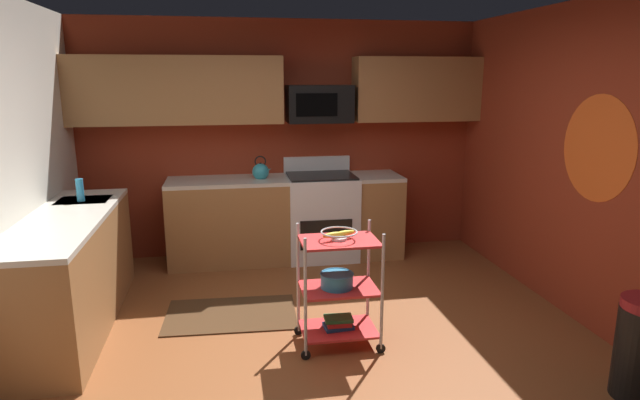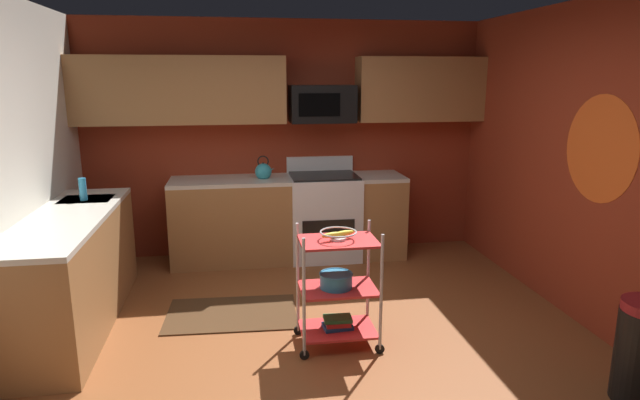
# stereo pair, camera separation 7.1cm
# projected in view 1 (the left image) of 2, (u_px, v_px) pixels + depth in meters

# --- Properties ---
(floor) EXTENTS (4.40, 4.80, 0.04)m
(floor) POSITION_uv_depth(u_px,v_px,m) (319.00, 352.00, 4.02)
(floor) COLOR brown
(floor) RESTS_ON ground
(wall_back) EXTENTS (4.52, 0.06, 2.60)m
(wall_back) POSITION_uv_depth(u_px,v_px,m) (282.00, 139.00, 6.06)
(wall_back) COLOR maroon
(wall_back) RESTS_ON ground
(wall_right) EXTENTS (0.06, 4.80, 2.60)m
(wall_right) POSITION_uv_depth(u_px,v_px,m) (606.00, 169.00, 4.10)
(wall_right) COLOR maroon
(wall_right) RESTS_ON ground
(wall_flower_decal) EXTENTS (0.00, 0.83, 0.83)m
(wall_flower_decal) POSITION_uv_depth(u_px,v_px,m) (597.00, 148.00, 4.14)
(wall_flower_decal) COLOR #E5591E
(counter_run) EXTENTS (3.47, 2.71, 0.92)m
(counter_run) POSITION_uv_depth(u_px,v_px,m) (204.00, 238.00, 5.19)
(counter_run) COLOR #9E6B3D
(counter_run) RESTS_ON ground
(oven_range) EXTENTS (0.76, 0.65, 1.10)m
(oven_range) POSITION_uv_depth(u_px,v_px,m) (321.00, 215.00, 6.00)
(oven_range) COLOR white
(oven_range) RESTS_ON ground
(upper_cabinets) EXTENTS (4.40, 0.33, 0.70)m
(upper_cabinets) POSITION_uv_depth(u_px,v_px,m) (275.00, 90.00, 5.73)
(upper_cabinets) COLOR #9E6B3D
(microwave) EXTENTS (0.70, 0.39, 0.40)m
(microwave) POSITION_uv_depth(u_px,v_px,m) (319.00, 104.00, 5.82)
(microwave) COLOR black
(rolling_cart) EXTENTS (0.63, 0.41, 0.91)m
(rolling_cart) POSITION_uv_depth(u_px,v_px,m) (339.00, 288.00, 4.01)
(rolling_cart) COLOR silver
(rolling_cart) RESTS_ON ground
(fruit_bowl) EXTENTS (0.27, 0.27, 0.07)m
(fruit_bowl) POSITION_uv_depth(u_px,v_px,m) (339.00, 234.00, 3.91)
(fruit_bowl) COLOR silver
(fruit_bowl) RESTS_ON rolling_cart
(mixing_bowl_large) EXTENTS (0.25, 0.25, 0.11)m
(mixing_bowl_large) POSITION_uv_depth(u_px,v_px,m) (337.00, 280.00, 3.99)
(mixing_bowl_large) COLOR #338CBF
(mixing_bowl_large) RESTS_ON rolling_cart
(book_stack) EXTENTS (0.23, 0.16, 0.09)m
(book_stack) POSITION_uv_depth(u_px,v_px,m) (338.00, 322.00, 4.07)
(book_stack) COLOR #1E4C8C
(book_stack) RESTS_ON rolling_cart
(kettle) EXTENTS (0.21, 0.18, 0.26)m
(kettle) POSITION_uv_depth(u_px,v_px,m) (261.00, 171.00, 5.76)
(kettle) COLOR teal
(kettle) RESTS_ON counter_run
(dish_soap_bottle) EXTENTS (0.06, 0.06, 0.20)m
(dish_soap_bottle) POSITION_uv_depth(u_px,v_px,m) (80.00, 190.00, 4.71)
(dish_soap_bottle) COLOR #2D8CBF
(dish_soap_bottle) RESTS_ON counter_run
(floor_rug) EXTENTS (1.13, 0.75, 0.01)m
(floor_rug) POSITION_uv_depth(u_px,v_px,m) (231.00, 314.00, 4.60)
(floor_rug) COLOR #472D19
(floor_rug) RESTS_ON ground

